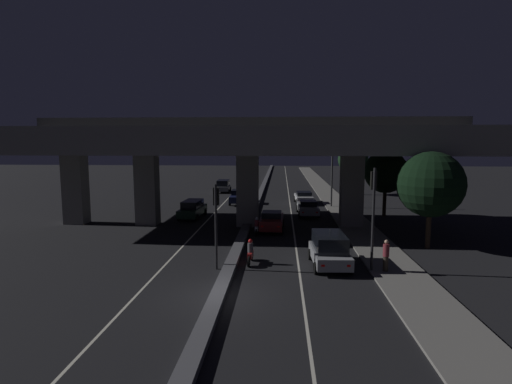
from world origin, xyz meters
name	(u,v)px	position (x,y,z in m)	size (l,w,h in m)	color
ground_plane	(219,296)	(0.00, 0.00, 0.00)	(200.00, 200.00, 0.00)	black
lane_line_left_inner	(232,194)	(-3.77, 35.00, 0.00)	(0.12, 126.00, 0.00)	beige
lane_line_right_inner	(289,195)	(3.77, 35.00, 0.00)	(0.12, 126.00, 0.00)	beige
median_divider	(260,194)	(0.00, 35.00, 0.15)	(0.68, 126.00, 0.29)	#4C4C51
sidewalk_right	(336,203)	(8.96, 28.00, 0.06)	(2.91, 126.00, 0.12)	slate
elevated_overpass	(245,144)	(-0.24, 15.45, 6.77)	(35.16, 12.19, 8.91)	gray
traffic_light_left_of_median	(216,211)	(-0.74, 3.92, 3.20)	(0.30, 0.49, 4.68)	black
traffic_light_right_of_median	(373,202)	(7.61, 3.92, 3.79)	(0.30, 0.49, 5.59)	black
street_lamp	(329,164)	(7.81, 25.27, 4.67)	(2.18, 0.32, 7.90)	#2D2D30
car_silver_lead	(329,249)	(5.48, 4.71, 0.97)	(2.17, 4.08, 1.85)	gray
car_dark_red_second	(272,221)	(2.05, 13.52, 0.79)	(1.96, 3.98, 1.54)	#591414
car_silver_third	(308,207)	(5.30, 20.55, 0.73)	(2.03, 4.81, 1.42)	gray
car_white_fourth	(304,197)	(5.31, 27.73, 0.74)	(2.13, 4.14, 1.37)	silver
car_dark_green_lead_oncoming	(193,209)	(-5.33, 18.45, 0.85)	(1.99, 4.75, 1.63)	black
car_dark_blue_second_oncoming	(239,197)	(-2.02, 27.24, 0.80)	(1.91, 4.74, 1.57)	#141938
car_grey_third_oncoming	(223,186)	(-5.25, 37.38, 0.90)	(2.00, 4.05, 1.70)	#515459
motorcycle_red_filtering_near	(250,253)	(1.04, 4.91, 0.62)	(0.34, 1.84, 1.44)	black
motorcycle_white_filtering_mid	(257,227)	(0.96, 12.13, 0.58)	(0.32, 1.76, 1.35)	black
pedestrian_on_sidewalk	(386,255)	(8.32, 3.70, 0.98)	(0.33, 0.33, 1.70)	#2D261E
roadside_tree_kerbside_near	(431,184)	(12.36, 8.97, 4.21)	(4.24, 4.24, 6.34)	#38281C
roadside_tree_kerbside_mid	(386,172)	(12.42, 20.37, 4.18)	(3.97, 3.97, 6.17)	#2D2116
roadside_tree_kerbside_far	(353,159)	(12.15, 35.92, 4.65)	(3.93, 3.93, 6.65)	#38281C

